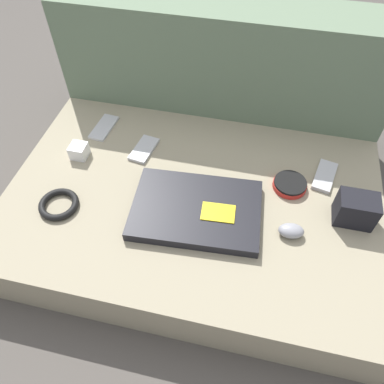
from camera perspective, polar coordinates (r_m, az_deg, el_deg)
The scene contains 12 objects.
ground_plane at distance 1.20m, azimuth -0.00°, elevation -5.22°, with size 8.00×8.00×0.00m, color #4C4742.
couch_seat at distance 1.13m, azimuth -0.00°, elevation -3.07°, with size 1.07×0.71×0.15m.
couch_backrest at distance 1.34m, azimuth 4.49°, elevation 16.94°, with size 1.07×0.20×0.50m.
laptop at distance 1.03m, azimuth 0.66°, elevation -2.71°, with size 0.37×0.26×0.03m.
computer_mouse at distance 1.02m, azimuth 14.87°, elevation -5.74°, with size 0.07×0.05×0.03m.
speaker_puck at distance 1.12m, azimuth 14.69°, elevation 1.12°, with size 0.10×0.10×0.02m.
phone_silver at distance 1.31m, azimuth -13.27°, elevation 9.55°, with size 0.07×0.13×0.01m.
phone_black at distance 1.18m, azimuth 19.57°, elevation 2.32°, with size 0.08×0.13×0.01m.
phone_small at distance 1.21m, azimuth -7.32°, elevation 6.49°, with size 0.07×0.12×0.01m.
camera_pouch at distance 1.08m, azimuth 23.70°, elevation -2.44°, with size 0.10×0.07×0.09m.
charger_brick at distance 1.22m, azimuth -16.83°, elevation 6.01°, with size 0.05×0.05×0.04m.
cable_coil at distance 1.11m, azimuth -19.64°, elevation -1.78°, with size 0.11×0.11×0.02m.
Camera 1 is at (0.15, -0.65, 0.99)m, focal length 35.00 mm.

